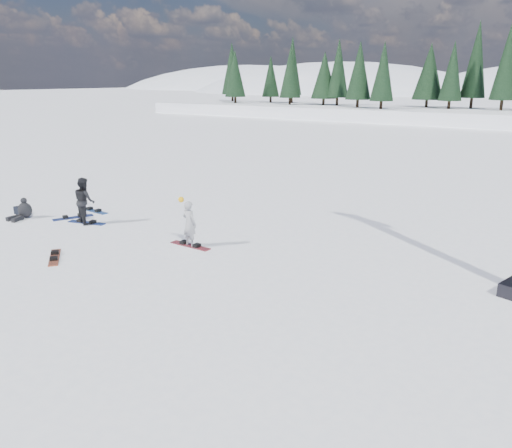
# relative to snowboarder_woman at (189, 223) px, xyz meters

# --- Properties ---
(ground) EXTENTS (420.00, 420.00, 0.00)m
(ground) POSITION_rel_snowboarder_woman_xyz_m (-2.43, -1.57, -0.76)
(ground) COLOR white
(ground) RESTS_ON ground
(alpine_backdrop) EXTENTS (412.50, 227.00, 53.20)m
(alpine_backdrop) POSITION_rel_snowboarder_woman_xyz_m (-14.15, 187.60, -14.73)
(alpine_backdrop) COLOR white
(alpine_backdrop) RESTS_ON ground
(snowboarder_woman) EXTENTS (0.58, 0.42, 1.63)m
(snowboarder_woman) POSITION_rel_snowboarder_woman_xyz_m (0.00, 0.00, 0.00)
(snowboarder_woman) COLOR #B1B0B5
(snowboarder_woman) RESTS_ON ground
(snowboarder_man) EXTENTS (1.01, 0.90, 1.72)m
(snowboarder_man) POSITION_rel_snowboarder_woman_xyz_m (-4.97, -0.12, 0.10)
(snowboarder_man) COLOR black
(snowboarder_man) RESTS_ON ground
(seated_rider) EXTENTS (0.66, 1.00, 0.80)m
(seated_rider) POSITION_rel_snowboarder_woman_xyz_m (-7.52, -1.01, -0.45)
(seated_rider) COLOR black
(seated_rider) RESTS_ON ground
(gear_bag) EXTENTS (0.48, 0.35, 0.30)m
(gear_bag) POSITION_rel_snowboarder_woman_xyz_m (-8.22, -0.76, -0.61)
(gear_bag) COLOR black
(gear_bag) RESTS_ON ground
(snowboard_woman) EXTENTS (1.50, 0.31, 0.03)m
(snowboard_woman) POSITION_rel_snowboarder_woman_xyz_m (0.00, 0.00, -0.75)
(snowboard_woman) COLOR maroon
(snowboard_woman) RESTS_ON ground
(snowboard_man) EXTENTS (1.52, 0.65, 0.03)m
(snowboard_man) POSITION_rel_snowboarder_woman_xyz_m (-4.97, -0.12, -0.75)
(snowboard_man) COLOR navy
(snowboard_man) RESTS_ON ground
(snowboard_loose_b) EXTENTS (1.35, 1.16, 0.03)m
(snowboard_loose_b) POSITION_rel_snowboarder_woman_xyz_m (-2.67, -3.10, -0.75)
(snowboard_loose_b) COLOR #9F4122
(snowboard_loose_b) RESTS_ON ground
(snowboard_loose_c) EXTENTS (1.51, 0.36, 0.03)m
(snowboard_loose_c) POSITION_rel_snowboarder_woman_xyz_m (-6.14, 1.15, -0.75)
(snowboard_loose_c) COLOR #1D4DA0
(snowboard_loose_c) RESTS_ON ground
(snowboard_loose_a) EXTENTS (0.87, 1.48, 0.03)m
(snowboard_loose_a) POSITION_rel_snowboarder_woman_xyz_m (-6.00, 0.05, -0.75)
(snowboard_loose_a) COLOR navy
(snowboard_loose_a) RESTS_ON ground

